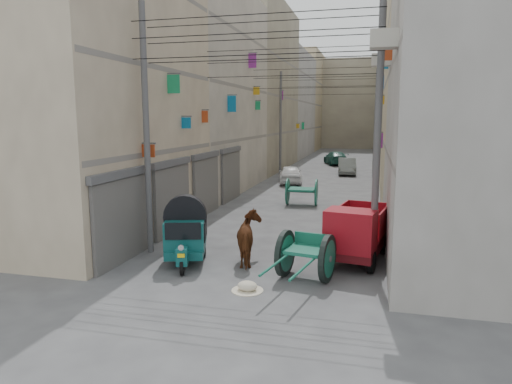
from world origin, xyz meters
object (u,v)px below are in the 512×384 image
(mini_truck, at_px, (356,236))
(distant_car_green, at_px, (336,158))
(distant_car_white, at_px, (290,174))
(distant_car_grey, at_px, (347,166))
(feed_sack, at_px, (247,286))
(horse, at_px, (251,238))
(tonga_cart, at_px, (306,255))
(second_cart, at_px, (302,191))
(auto_rickshaw, at_px, (186,233))

(mini_truck, distance_m, distant_car_green, 30.91)
(distant_car_white, height_order, distant_car_grey, distant_car_grey)
(feed_sack, height_order, distant_car_grey, distant_car_grey)
(feed_sack, relative_size, distant_car_grey, 0.13)
(mini_truck, distance_m, distant_car_white, 17.52)
(feed_sack, height_order, horse, horse)
(tonga_cart, bearing_deg, distant_car_white, 112.07)
(tonga_cart, xyz_separation_m, mini_truck, (1.28, 1.75, 0.18))
(tonga_cart, relative_size, distant_car_green, 0.71)
(second_cart, xyz_separation_m, horse, (-0.08, -9.89, 0.05))
(auto_rickshaw, bearing_deg, second_cart, 61.66)
(auto_rickshaw, height_order, distant_car_grey, auto_rickshaw)
(feed_sack, distance_m, distant_car_white, 19.96)
(auto_rickshaw, xyz_separation_m, horse, (1.94, 0.45, -0.17))
(tonga_cart, distance_m, distant_car_white, 18.91)
(horse, distance_m, distant_car_white, 17.66)
(auto_rickshaw, bearing_deg, distant_car_grey, 64.46)
(tonga_cart, xyz_separation_m, horse, (-1.85, 0.98, 0.10))
(second_cart, height_order, distant_car_grey, second_cart)
(mini_truck, height_order, distant_car_white, mini_truck)
(second_cart, height_order, horse, horse)
(distant_car_grey, bearing_deg, distant_car_green, 96.25)
(second_cart, relative_size, distant_car_grey, 0.41)
(distant_car_grey, bearing_deg, auto_rickshaw, -103.04)
(second_cart, bearing_deg, horse, -92.82)
(auto_rickshaw, height_order, distant_car_white, auto_rickshaw)
(tonga_cart, xyz_separation_m, distant_car_green, (-1.75, 32.51, -0.06))
(mini_truck, xyz_separation_m, feed_sack, (-2.60, -3.02, -0.74))
(mini_truck, distance_m, feed_sack, 4.05)
(mini_truck, height_order, horse, mini_truck)
(mini_truck, xyz_separation_m, horse, (-3.12, -0.76, -0.08))
(horse, relative_size, distant_car_green, 0.43)
(mini_truck, xyz_separation_m, distant_car_white, (-5.01, 16.79, -0.24))
(feed_sack, bearing_deg, distant_car_grey, 87.66)
(feed_sack, height_order, distant_car_white, distant_car_white)
(distant_car_green, bearing_deg, tonga_cart, 77.34)
(feed_sack, distance_m, distant_car_grey, 26.14)
(tonga_cart, xyz_separation_m, second_cart, (-1.77, 10.87, 0.04))
(distant_car_white, bearing_deg, mini_truck, 94.64)
(tonga_cart, relative_size, distant_car_grey, 0.79)
(tonga_cart, bearing_deg, feed_sack, -125.59)
(mini_truck, bearing_deg, feed_sack, -120.69)
(second_cart, bearing_deg, auto_rickshaw, -103.43)
(mini_truck, distance_m, second_cart, 9.62)
(auto_rickshaw, distance_m, feed_sack, 3.16)
(distant_car_white, bearing_deg, tonga_cart, 89.41)
(horse, height_order, distant_car_grey, horse)
(tonga_cart, relative_size, feed_sack, 5.93)
(distant_car_white, bearing_deg, horse, 84.16)
(auto_rickshaw, distance_m, horse, 2.00)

